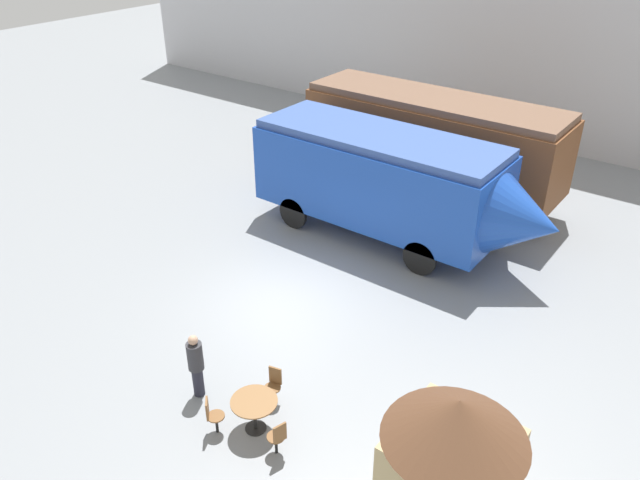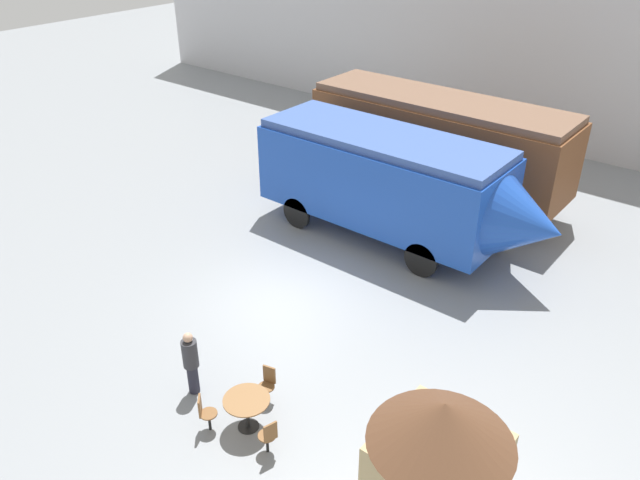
{
  "view_description": "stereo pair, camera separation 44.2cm",
  "coord_description": "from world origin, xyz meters",
  "px_view_note": "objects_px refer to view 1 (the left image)",
  "views": [
    {
      "loc": [
        9.04,
        -10.33,
        9.73
      ],
      "look_at": [
        0.51,
        1.0,
        1.6
      ],
      "focal_mm": 35.0,
      "sensor_mm": 36.0,
      "label": 1
    },
    {
      "loc": [
        9.39,
        -10.05,
        9.73
      ],
      "look_at": [
        0.51,
        1.0,
        1.6
      ],
      "focal_mm": 35.0,
      "sensor_mm": 36.0,
      "label": 2
    }
  ],
  "objects_px": {
    "passenger_coach_wooden": "(433,137)",
    "cafe_table_near": "(254,406)",
    "cafe_chair_0": "(212,414)",
    "ticket_kiosk": "(451,462)",
    "visitor_person": "(196,363)",
    "streamlined_locomotive": "(397,181)"
  },
  "relations": [
    {
      "from": "streamlined_locomotive",
      "to": "visitor_person",
      "type": "distance_m",
      "value": 8.56
    },
    {
      "from": "ticket_kiosk",
      "to": "visitor_person",
      "type": "bearing_deg",
      "value": -177.79
    },
    {
      "from": "cafe_chair_0",
      "to": "ticket_kiosk",
      "type": "height_order",
      "value": "ticket_kiosk"
    },
    {
      "from": "cafe_table_near",
      "to": "visitor_person",
      "type": "distance_m",
      "value": 1.67
    },
    {
      "from": "passenger_coach_wooden",
      "to": "visitor_person",
      "type": "bearing_deg",
      "value": -85.92
    },
    {
      "from": "streamlined_locomotive",
      "to": "visitor_person",
      "type": "bearing_deg",
      "value": -88.6
    },
    {
      "from": "passenger_coach_wooden",
      "to": "cafe_chair_0",
      "type": "distance_m",
      "value": 12.76
    },
    {
      "from": "cafe_table_near",
      "to": "ticket_kiosk",
      "type": "xyz_separation_m",
      "value": [
        4.11,
        0.23,
        1.05
      ]
    },
    {
      "from": "passenger_coach_wooden",
      "to": "cafe_chair_0",
      "type": "relative_size",
      "value": 10.28
    },
    {
      "from": "streamlined_locomotive",
      "to": "cafe_chair_0",
      "type": "distance_m",
      "value": 9.28
    },
    {
      "from": "passenger_coach_wooden",
      "to": "cafe_table_near",
      "type": "distance_m",
      "value": 12.28
    },
    {
      "from": "streamlined_locomotive",
      "to": "passenger_coach_wooden",
      "type": "bearing_deg",
      "value": 100.59
    },
    {
      "from": "ticket_kiosk",
      "to": "cafe_table_near",
      "type": "bearing_deg",
      "value": -176.83
    },
    {
      "from": "streamlined_locomotive",
      "to": "ticket_kiosk",
      "type": "height_order",
      "value": "streamlined_locomotive"
    },
    {
      "from": "cafe_table_near",
      "to": "ticket_kiosk",
      "type": "height_order",
      "value": "ticket_kiosk"
    },
    {
      "from": "passenger_coach_wooden",
      "to": "ticket_kiosk",
      "type": "relative_size",
      "value": 2.98
    },
    {
      "from": "streamlined_locomotive",
      "to": "ticket_kiosk",
      "type": "bearing_deg",
      "value": -54.16
    },
    {
      "from": "cafe_table_near",
      "to": "visitor_person",
      "type": "height_order",
      "value": "visitor_person"
    },
    {
      "from": "passenger_coach_wooden",
      "to": "visitor_person",
      "type": "distance_m",
      "value": 12.02
    },
    {
      "from": "passenger_coach_wooden",
      "to": "ticket_kiosk",
      "type": "bearing_deg",
      "value": -60.52
    },
    {
      "from": "streamlined_locomotive",
      "to": "cafe_table_near",
      "type": "bearing_deg",
      "value": -77.62
    },
    {
      "from": "visitor_person",
      "to": "ticket_kiosk",
      "type": "distance_m",
      "value": 5.82
    }
  ]
}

